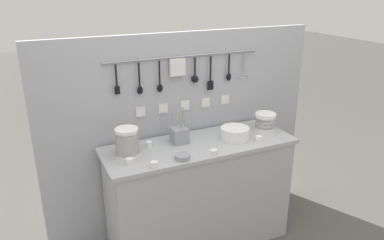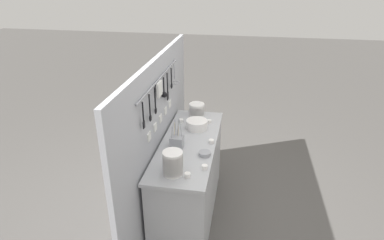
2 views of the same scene
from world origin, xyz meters
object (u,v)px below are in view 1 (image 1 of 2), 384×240
bowl_stack_short_front (265,122)px  cup_beside_plates (154,164)px  bowl_stack_wide_centre (127,142)px  plate_stack (235,133)px  steel_mixing_bowl (183,157)px  cup_by_caddy (214,152)px  cutlery_caddy (179,135)px  cup_front_right (235,126)px  cup_back_left (259,138)px  cup_back_right (149,144)px  cup_edge_far (129,161)px

bowl_stack_short_front → cup_beside_plates: bowl_stack_short_front is taller
bowl_stack_wide_centre → plate_stack: (0.81, -0.06, -0.05)m
steel_mixing_bowl → cup_beside_plates: cup_beside_plates is taller
bowl_stack_short_front → cup_by_caddy: size_ratio=3.38×
bowl_stack_wide_centre → bowl_stack_short_front: bearing=-0.3°
plate_stack → cutlery_caddy: bearing=164.2°
cup_beside_plates → cup_front_right: size_ratio=1.00×
bowl_stack_short_front → plate_stack: size_ratio=0.77×
cup_back_left → cup_beside_plates: size_ratio=1.00×
cup_beside_plates → cup_back_right: bearing=77.2°
plate_stack → cup_back_left: (0.15, -0.11, -0.03)m
steel_mixing_bowl → cup_edge_far: cup_edge_far is taller
cup_back_right → bowl_stack_wide_centre: bearing=-154.8°
steel_mixing_bowl → cup_edge_far: size_ratio=2.17×
cup_edge_far → cup_front_right: 0.98m
cup_front_right → cup_by_caddy: bearing=-136.7°
cup_by_caddy → cup_back_right: (-0.36, 0.32, 0.00)m
cutlery_caddy → cup_front_right: cutlery_caddy is taller
cup_beside_plates → cup_edge_far: bearing=138.9°
cup_by_caddy → cup_beside_plates: 0.43m
bowl_stack_wide_centre → cutlery_caddy: cutlery_caddy is taller
cup_by_caddy → cup_front_right: 0.53m
bowl_stack_short_front → plate_stack: 0.31m
bowl_stack_wide_centre → cup_back_right: 0.21m
cup_back_right → steel_mixing_bowl: bearing=-64.6°
steel_mixing_bowl → cup_back_right: 0.32m
steel_mixing_bowl → cutlery_caddy: (0.09, 0.26, 0.04)m
plate_stack → cup_beside_plates: plate_stack is taller
cup_front_right → cup_back_left: bearing=-83.4°
bowl_stack_short_front → plate_stack: (-0.31, -0.05, -0.02)m
bowl_stack_short_front → cup_beside_plates: size_ratio=3.38×
cup_edge_far → cup_front_right: bearing=14.7°
cup_back_right → cup_beside_plates: size_ratio=1.00×
bowl_stack_short_front → cup_front_right: size_ratio=3.38×
cup_back_left → cup_edge_far: same height
cup_back_left → cup_beside_plates: bearing=-175.2°
cutlery_caddy → bowl_stack_wide_centre: bearing=-171.9°
steel_mixing_bowl → cup_by_caddy: (0.22, -0.03, 0.00)m
cutlery_caddy → cup_back_left: (0.55, -0.22, -0.04)m
bowl_stack_wide_centre → plate_stack: size_ratio=0.92×
cup_back_right → bowl_stack_short_front: bearing=-5.5°
cup_edge_far → plate_stack: bearing=4.3°
cup_edge_far → cup_beside_plates: 0.17m
cutlery_caddy → cup_beside_plates: size_ratio=5.62×
bowl_stack_short_front → bowl_stack_wide_centre: bearing=179.7°
bowl_stack_short_front → steel_mixing_bowl: (-0.80, -0.20, -0.05)m
plate_stack → cup_by_caddy: (-0.27, -0.18, -0.03)m
cup_back_right → cup_by_caddy: bearing=-41.9°
cup_edge_far → cup_beside_plates: size_ratio=1.00×
plate_stack → cup_by_caddy: 0.33m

